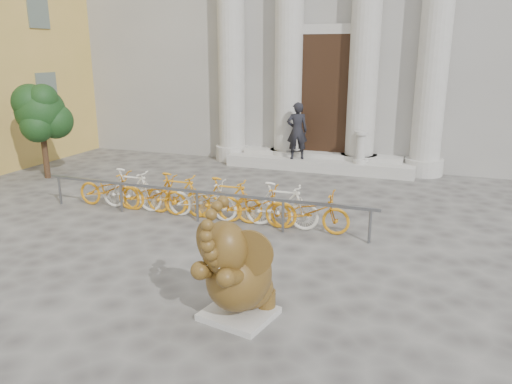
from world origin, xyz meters
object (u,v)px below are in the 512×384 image
(bike_rack, at_px, (202,197))
(tree, at_px, (41,113))
(pedestrian, at_px, (297,131))
(elephant_statue, at_px, (237,274))

(bike_rack, xyz_separation_m, tree, (-6.03, 1.78, 1.45))
(tree, relative_size, pedestrian, 1.55)
(elephant_statue, distance_m, pedestrian, 9.41)
(elephant_statue, height_order, tree, tree)
(tree, bearing_deg, bike_rack, -16.45)
(elephant_statue, height_order, pedestrian, pedestrian)
(tree, bearing_deg, pedestrian, 28.27)
(bike_rack, height_order, pedestrian, pedestrian)
(elephant_statue, xyz_separation_m, bike_rack, (-2.43, 3.84, -0.19))
(bike_rack, bearing_deg, elephant_statue, -57.66)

